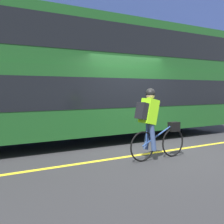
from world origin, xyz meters
TOP-DOWN VIEW (x-y plane):
  - ground_plane at (0.00, 0.00)m, footprint 80.00×80.00m
  - road_center_line at (0.00, -0.15)m, footprint 50.00×0.14m
  - sidewalk_curb at (0.00, 5.42)m, footprint 60.00×2.57m
  - building_facade at (0.00, 6.85)m, footprint 60.00×0.30m
  - bus at (-1.50, 2.31)m, footprint 11.91×2.52m
  - cyclist_on_bike at (-0.69, -0.73)m, footprint 1.58×0.32m

SIDE VIEW (x-z plane):
  - ground_plane at x=0.00m, z-range 0.00..0.00m
  - road_center_line at x=0.00m, z-range 0.00..0.01m
  - sidewalk_curb at x=0.00m, z-range 0.00..0.13m
  - cyclist_on_bike at x=-0.69m, z-range 0.06..1.66m
  - bus at x=-1.50m, z-range 0.22..3.86m
  - building_facade at x=0.00m, z-range 0.00..9.45m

